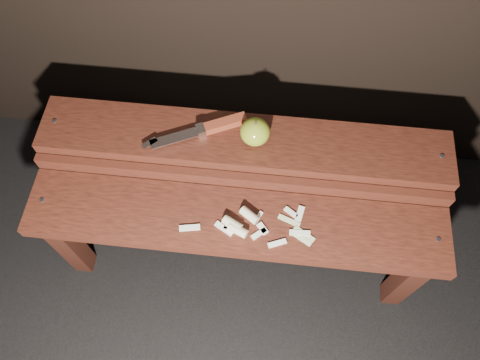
# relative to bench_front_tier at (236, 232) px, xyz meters

# --- Properties ---
(ground) EXTENTS (60.00, 60.00, 0.00)m
(ground) POSITION_rel_bench_front_tier_xyz_m (0.00, 0.06, -0.35)
(ground) COLOR black
(bench_front_tier) EXTENTS (1.20, 0.20, 0.42)m
(bench_front_tier) POSITION_rel_bench_front_tier_xyz_m (0.00, 0.00, 0.00)
(bench_front_tier) COLOR black
(bench_front_tier) RESTS_ON ground
(bench_rear_tier) EXTENTS (1.20, 0.21, 0.50)m
(bench_rear_tier) POSITION_rel_bench_front_tier_xyz_m (0.00, 0.23, 0.06)
(bench_rear_tier) COLOR black
(bench_rear_tier) RESTS_ON ground
(apple) EXTENTS (0.09, 0.09, 0.09)m
(apple) POSITION_rel_bench_front_tier_xyz_m (0.03, 0.23, 0.18)
(apple) COLOR olive
(apple) RESTS_ON bench_rear_tier
(knife) EXTENTS (0.29, 0.15, 0.03)m
(knife) POSITION_rel_bench_front_tier_xyz_m (-0.09, 0.25, 0.16)
(knife) COLOR maroon
(knife) RESTS_ON bench_rear_tier
(apple_scraps) EXTENTS (0.38, 0.14, 0.03)m
(apple_scraps) POSITION_rel_bench_front_tier_xyz_m (0.04, -0.00, 0.08)
(apple_scraps) COLOR beige
(apple_scraps) RESTS_ON bench_front_tier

